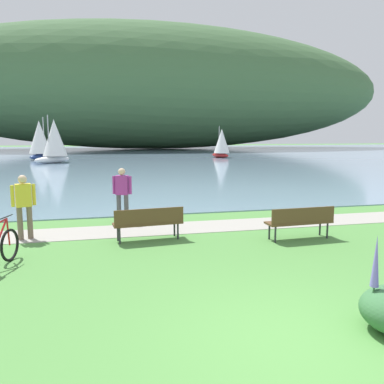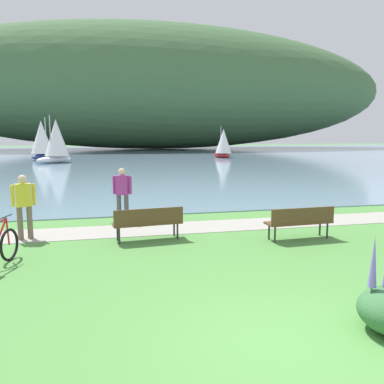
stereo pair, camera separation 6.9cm
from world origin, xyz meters
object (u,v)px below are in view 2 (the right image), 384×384
Objects in this scene: park_bench_further_along at (300,220)px; sailboat_nearest_to_shore at (56,141)px; person_at_shoreline at (122,191)px; person_on_the_grass at (24,203)px; park_bench_near_camera at (148,221)px; sailboat_mid_bay at (42,140)px; sailboat_toward_hillside at (223,143)px.

sailboat_nearest_to_shore is at bearing 107.11° from park_bench_further_along.
person_at_shoreline and person_on_the_grass have the same top height.
park_bench_near_camera is 3.98m from park_bench_further_along.
sailboat_mid_bay is (-2.02, 5.36, 0.02)m from sailboat_nearest_to_shore.
park_bench_near_camera and park_bench_further_along have the same top height.
park_bench_further_along is 37.55m from sailboat_mid_bay.
sailboat_toward_hillside is (18.01, 4.59, -0.40)m from sailboat_nearest_to_shore.
person_at_shoreline is (-4.43, 3.16, 0.46)m from park_bench_further_along.
sailboat_nearest_to_shore is at bearing 94.59° from person_on_the_grass.
person_on_the_grass reaches higher than park_bench_near_camera.
sailboat_mid_bay is at bearing 107.65° from park_bench_further_along.
sailboat_nearest_to_shore is at bearing 100.25° from person_at_shoreline.
person_on_the_grass is at bearing 164.80° from park_bench_near_camera.
person_on_the_grass is 0.38× the size of sailboat_nearest_to_shore.
sailboat_mid_bay is at bearing 97.23° from person_on_the_grass.
person_at_shoreline is at bearing 30.32° from person_on_the_grass.
sailboat_nearest_to_shore is 1.23× the size of sailboat_toward_hillside.
sailboat_toward_hillside is (13.09, 31.82, 0.78)m from person_at_shoreline.
sailboat_mid_bay reaches higher than park_bench_further_along.
sailboat_nearest_to_shore reaches higher than person_on_the_grass.
sailboat_mid_bay is 1.24× the size of sailboat_toward_hillside.
sailboat_mid_bay reaches higher than person_on_the_grass.
sailboat_mid_bay reaches higher than sailboat_toward_hillside.
sailboat_mid_bay is (-7.48, 34.97, 1.66)m from park_bench_near_camera.
person_on_the_grass is 0.47× the size of sailboat_toward_hillside.
park_bench_near_camera is at bearing -77.31° from person_at_shoreline.
sailboat_mid_bay reaches higher than sailboat_nearest_to_shore.
sailboat_toward_hillside reaches higher than park_bench_near_camera.
sailboat_nearest_to_shore is (-2.31, 28.75, 1.18)m from person_on_the_grass.
park_bench_near_camera is 36.45m from sailboat_toward_hillside.
park_bench_further_along is 0.40× the size of sailboat_nearest_to_shore.
person_at_shoreline is at bearing 102.69° from park_bench_near_camera.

